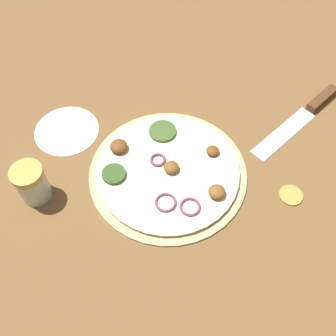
# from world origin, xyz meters

# --- Properties ---
(ground_plane) EXTENTS (3.00, 3.00, 0.00)m
(ground_plane) POSITION_xyz_m (0.00, 0.00, 0.00)
(ground_plane) COLOR brown
(pizza) EXTENTS (0.31, 0.31, 0.03)m
(pizza) POSITION_xyz_m (0.00, 0.00, 0.01)
(pizza) COLOR beige
(pizza) RESTS_ON ground_plane
(knife) EXTENTS (0.18, 0.23, 0.02)m
(knife) POSITION_xyz_m (0.12, -0.33, 0.01)
(knife) COLOR silver
(knife) RESTS_ON ground_plane
(spice_jar) EXTENTS (0.06, 0.06, 0.08)m
(spice_jar) POSITION_xyz_m (-0.02, 0.25, 0.04)
(spice_jar) COLOR silver
(spice_jar) RESTS_ON ground_plane
(loose_cap) EXTENTS (0.04, 0.04, 0.01)m
(loose_cap) POSITION_xyz_m (-0.08, -0.22, 0.00)
(loose_cap) COLOR gold
(loose_cap) RESTS_ON ground_plane
(flour_patch) EXTENTS (0.13, 0.13, 0.00)m
(flour_patch) POSITION_xyz_m (0.13, 0.20, 0.00)
(flour_patch) COLOR white
(flour_patch) RESTS_ON ground_plane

